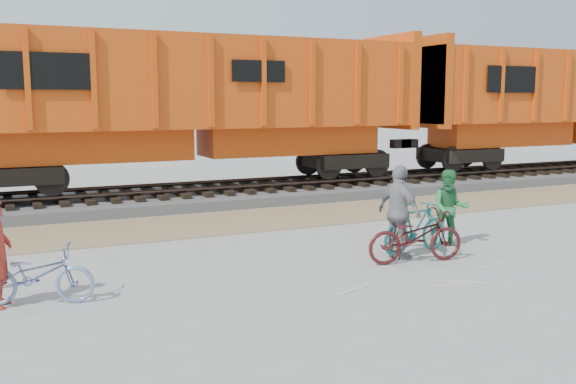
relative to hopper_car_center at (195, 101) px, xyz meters
name	(u,v)px	position (x,y,z in m)	size (l,w,h in m)	color
ground	(381,270)	(0.66, -9.00, -3.01)	(120.00, 120.00, 0.00)	#9E9E99
gravel_strip	(262,219)	(0.66, -3.50, -3.00)	(120.00, 3.00, 0.02)	#9D8B61
ballast_bed	(217,195)	(0.66, 0.00, -2.86)	(120.00, 4.00, 0.30)	slate
track	(217,185)	(0.66, 0.00, -2.53)	(120.00, 2.60, 0.24)	black
hopper_car_center	(195,101)	(0.00, 0.00, 0.00)	(14.00, 3.13, 4.65)	black
hopper_car_right	(563,101)	(15.00, 0.00, 0.00)	(14.00, 3.13, 4.65)	black
bicycle_blue	(36,275)	(-5.07, -8.42, -2.56)	(0.59, 1.70, 0.89)	#6F88B6
bicycle_teal	(416,228)	(2.01, -8.19, -2.49)	(0.49, 1.73, 1.04)	#217376
bicycle_maroon	(415,236)	(1.56, -8.79, -2.51)	(0.66, 1.91, 1.00)	#471516
person_man	(450,208)	(3.01, -7.99, -2.20)	(0.78, 0.61, 1.61)	#2A713D
person_woman	(399,212)	(1.46, -8.39, -2.10)	(1.06, 0.44, 1.81)	gray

